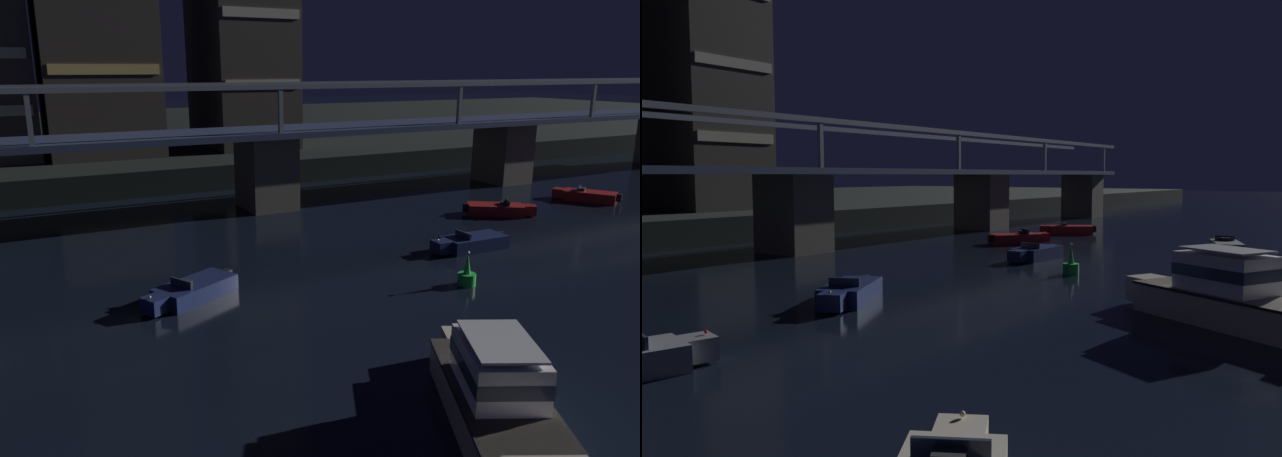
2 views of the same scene
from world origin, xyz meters
TOP-DOWN VIEW (x-y plane):
  - river_bridge at (0.00, 39.36)m, footprint 102.08×6.40m
  - tower_central at (5.94, 60.35)m, footprint 8.63×12.49m
  - cabin_cruiser_near_left at (-5.26, 8.78)m, footprint 6.01×9.09m
  - speedboat_near_right at (17.69, 14.24)m, footprint 5.07×3.12m
  - speedboat_mid_left at (-10.43, 23.24)m, footprint 4.91×3.46m
  - speedboat_mid_center at (24.03, 29.64)m, footprint 3.72×4.82m
  - speedboat_mid_right at (6.50, 23.44)m, footprint 5.21×1.90m
  - speedboat_far_center at (14.12, 29.25)m, footprint 4.77×3.85m
  - channel_buoy at (2.22, 18.83)m, footprint 0.90×0.90m

SIDE VIEW (x-z plane):
  - speedboat_near_right at x=17.69m, z-range -0.17..0.99m
  - speedboat_mid_left at x=-10.43m, z-range -0.17..0.99m
  - speedboat_mid_center at x=24.03m, z-range -0.17..0.99m
  - speedboat_mid_right at x=6.50m, z-range -0.17..0.99m
  - speedboat_far_center at x=14.12m, z-range -0.17..0.99m
  - channel_buoy at x=2.22m, z-range -0.40..1.36m
  - cabin_cruiser_near_left at x=-5.26m, z-range -0.34..2.45m
  - river_bridge at x=0.00m, z-range -0.52..8.86m
  - tower_central at x=5.94m, z-range 2.05..36.13m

